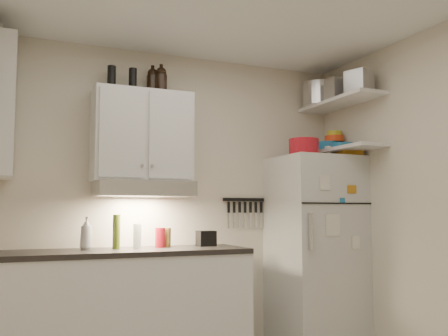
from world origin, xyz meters
name	(u,v)px	position (x,y,z in m)	size (l,w,h in m)	color
back_wall	(170,201)	(0.00, 1.51, 1.30)	(3.20, 0.02, 2.60)	beige
right_wall	(447,199)	(1.61, 0.00, 1.30)	(0.02, 3.00, 2.60)	beige
base_cabinet	(111,314)	(-0.55, 1.20, 0.44)	(2.10, 0.60, 0.88)	silver
countertop	(112,252)	(-0.55, 1.20, 0.90)	(2.10, 0.62, 0.04)	black
upper_cabinet	(142,137)	(-0.30, 1.33, 1.83)	(0.80, 0.33, 0.75)	silver
range_hood	(143,189)	(-0.30, 1.27, 1.39)	(0.76, 0.46, 0.12)	silver
fridge	(315,252)	(1.25, 1.16, 0.85)	(0.70, 0.68, 1.70)	silver
shelf_hi	(340,102)	(1.45, 1.02, 2.20)	(0.30, 0.95, 0.03)	silver
shelf_lo	(341,150)	(1.45, 1.02, 1.76)	(0.30, 0.95, 0.03)	silver
knife_strip	(244,200)	(0.70, 1.49, 1.32)	(0.42, 0.02, 0.03)	black
dutch_oven	(304,148)	(1.10, 1.10, 1.78)	(0.27, 0.27, 0.15)	#AC1420
book_stack	(348,152)	(1.50, 0.98, 1.74)	(0.19, 0.24, 0.08)	#B67416
spice_jar	(328,152)	(1.35, 1.08, 1.75)	(0.06, 0.06, 0.10)	silver
stock_pot	(319,95)	(1.40, 1.29, 2.32)	(0.31, 0.31, 0.22)	silver
tin_a	(337,89)	(1.39, 0.98, 2.31)	(0.18, 0.16, 0.18)	#AAAAAD
tin_b	(359,82)	(1.42, 0.71, 2.31)	(0.19, 0.19, 0.19)	#AAAAAD
bowl_teal	(329,147)	(1.48, 1.25, 1.82)	(0.23, 0.23, 0.09)	#1D6A9F
bowl_orange	(334,139)	(1.51, 1.20, 1.89)	(0.18, 0.18, 0.05)	#E83F15
bowl_yellow	(334,134)	(1.51, 1.20, 1.94)	(0.14, 0.14, 0.05)	gold
plates	(343,146)	(1.49, 1.05, 1.80)	(0.22, 0.22, 0.06)	#1D6A9F
growler_a	(153,81)	(-0.20, 1.40, 2.32)	(0.10, 0.10, 0.23)	black
growler_b	(161,80)	(-0.14, 1.35, 2.32)	(0.10, 0.10, 0.24)	black
thermos_a	(133,80)	(-0.38, 1.34, 2.30)	(0.07, 0.07, 0.19)	black
thermos_b	(112,78)	(-0.55, 1.36, 2.30)	(0.07, 0.07, 0.20)	black
soap_bottle	(86,231)	(-0.73, 1.28, 1.06)	(0.11, 0.11, 0.28)	silver
pepper_mill	(168,238)	(-0.08, 1.29, 1.00)	(0.05, 0.05, 0.16)	brown
oil_bottle	(117,232)	(-0.51, 1.24, 1.05)	(0.05, 0.05, 0.27)	#556E1B
vinegar_bottle	(116,232)	(-0.50, 1.30, 1.05)	(0.06, 0.06, 0.27)	black
clear_bottle	(137,236)	(-0.34, 1.26, 1.02)	(0.06, 0.06, 0.19)	silver
red_jar	(160,238)	(-0.15, 1.28, 1.00)	(0.08, 0.08, 0.16)	#AC1420
caddy	(206,238)	(0.25, 1.30, 0.98)	(0.15, 0.11, 0.13)	black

